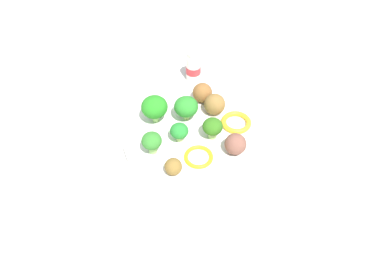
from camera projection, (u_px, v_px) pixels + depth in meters
ground_plane at (192, 140)px, 0.79m from camera, size 4.00×4.00×0.00m
plate at (192, 137)px, 0.78m from camera, size 0.28×0.28×0.02m
broccoli_floret_far_rim at (186, 107)px, 0.78m from camera, size 0.05×0.05×0.05m
broccoli_floret_front_left at (179, 131)px, 0.75m from camera, size 0.04×0.04×0.04m
broccoli_floret_back_left at (152, 141)px, 0.72m from camera, size 0.04×0.04×0.05m
broccoli_floret_mid_right at (154, 107)px, 0.77m from camera, size 0.05×0.05×0.06m
broccoli_floret_front_right at (213, 126)px, 0.75m from camera, size 0.04×0.04×0.05m
meatball_far_rim at (215, 104)px, 0.80m from camera, size 0.05×0.05×0.05m
meatball_front_right at (173, 167)px, 0.70m from camera, size 0.03×0.03×0.03m
meatball_front_left at (202, 93)px, 0.83m from camera, size 0.04×0.04×0.04m
meatball_center at (235, 144)px, 0.73m from camera, size 0.04×0.04×0.04m
pepper_ring_center at (199, 157)px, 0.73m from camera, size 0.08×0.08×0.01m
pepper_ring_front_right at (236, 122)px, 0.79m from camera, size 0.08×0.08×0.01m
napkin at (157, 252)px, 0.62m from camera, size 0.17×0.12×0.01m
knife at (144, 253)px, 0.61m from camera, size 0.15×0.03×0.01m
yogurt_bottle at (193, 68)px, 0.90m from camera, size 0.04×0.04×0.07m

